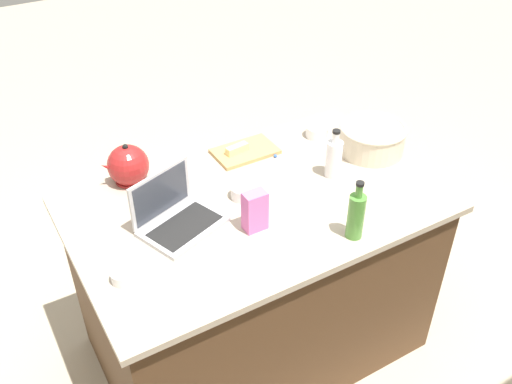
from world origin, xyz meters
name	(u,v)px	position (x,y,z in m)	size (l,w,h in m)	color
ground_plane	(256,341)	(0.00, 0.00, 0.00)	(12.00, 12.00, 0.00)	#B7A88E
island_counter	(256,278)	(0.00, 0.00, 0.45)	(1.52, 0.97, 0.90)	#4C331E
laptop	(176,215)	(0.35, -0.03, 0.95)	(0.37, 0.32, 0.22)	#B7B7BC
mixing_bowl_large	(372,138)	(-0.66, -0.06, 0.97)	(0.31, 0.31, 0.14)	beige
bottle_olive	(356,215)	(-0.22, 0.38, 1.00)	(0.07, 0.07, 0.25)	#4C8C38
bottle_vinegar	(334,158)	(-0.39, 0.01, 0.99)	(0.07, 0.07, 0.23)	white
kettle	(128,166)	(0.40, -0.41, 0.98)	(0.21, 0.18, 0.20)	maroon
cutting_board	(245,151)	(-0.15, -0.35, 0.91)	(0.29, 0.18, 0.02)	tan
butter_stick_left	(237,149)	(-0.10, -0.35, 0.94)	(0.11, 0.04, 0.04)	#F4E58C
ramekin_small	(317,131)	(-0.53, -0.31, 0.93)	(0.11, 0.11, 0.05)	white
ramekin_medium	(123,276)	(0.63, 0.16, 0.92)	(0.09, 0.09, 0.04)	white
ramekin_wide	(243,192)	(0.03, -0.06, 0.93)	(0.11, 0.11, 0.05)	white
candy_bag	(255,211)	(0.09, 0.14, 0.99)	(0.09, 0.06, 0.17)	pink
candy_0	(359,196)	(-0.39, 0.19, 0.91)	(0.02, 0.02, 0.02)	yellow
candy_1	(350,147)	(-0.59, -0.13, 0.91)	(0.02, 0.02, 0.02)	orange
candy_3	(275,156)	(-0.25, -0.25, 0.91)	(0.02, 0.02, 0.02)	blue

